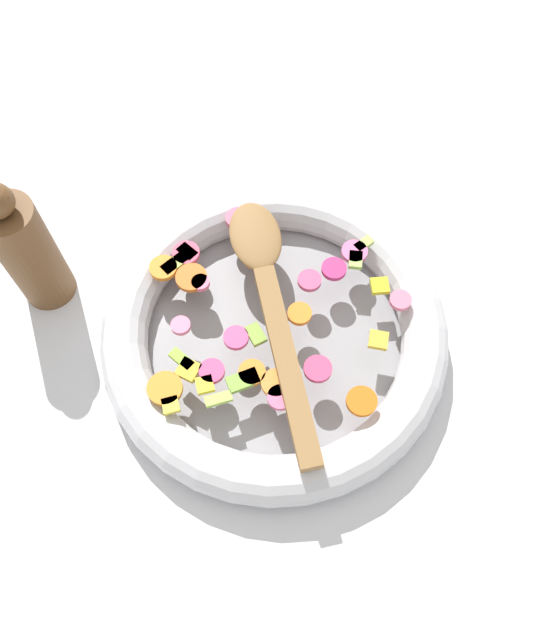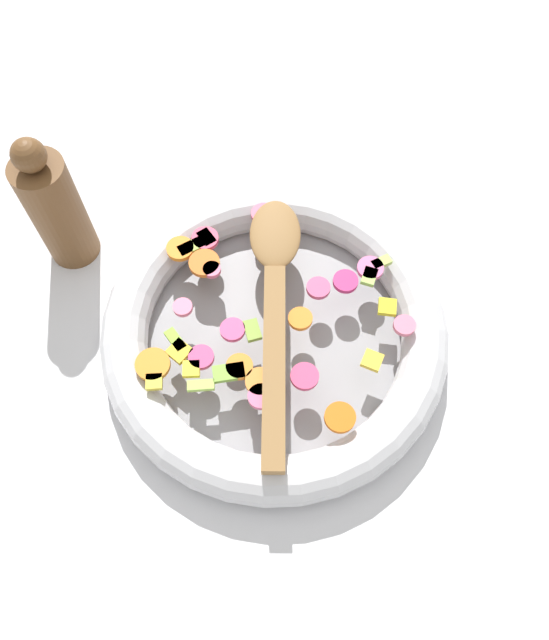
# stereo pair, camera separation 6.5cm
# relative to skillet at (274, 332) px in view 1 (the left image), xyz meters

# --- Properties ---
(ground_plane) EXTENTS (4.00, 4.00, 0.00)m
(ground_plane) POSITION_rel_skillet_xyz_m (0.00, 0.00, -0.02)
(ground_plane) COLOR silver
(skillet) EXTENTS (0.37, 0.37, 0.05)m
(skillet) POSITION_rel_skillet_xyz_m (0.00, 0.00, 0.00)
(skillet) COLOR gray
(skillet) RESTS_ON ground_plane
(chopped_vegetables) EXTENTS (0.29, 0.30, 0.01)m
(chopped_vegetables) POSITION_rel_skillet_xyz_m (-0.02, -0.01, 0.03)
(chopped_vegetables) COLOR orange
(chopped_vegetables) RESTS_ON skillet
(wooden_spoon) EXTENTS (0.28, 0.19, 0.01)m
(wooden_spoon) POSITION_rel_skillet_xyz_m (-0.02, 0.01, 0.04)
(wooden_spoon) COLOR olive
(wooden_spoon) RESTS_ON chopped_vegetables
(pepper_mill) EXTENTS (0.06, 0.06, 0.18)m
(pepper_mill) POSITION_rel_skillet_xyz_m (-0.23, -0.14, 0.06)
(pepper_mill) COLOR brown
(pepper_mill) RESTS_ON ground_plane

